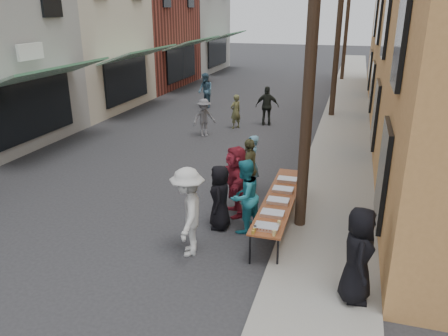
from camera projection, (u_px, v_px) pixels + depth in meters
The scene contains 27 objects.
ground at pixel (74, 264), 9.11m from camera, with size 120.00×120.00×0.00m, color #28282B.
sidewalk at pixel (346, 117), 21.25m from camera, with size 2.20×60.00×0.10m, color gray.
storefront_row at pixel (70, 26), 23.83m from camera, with size 8.00×37.00×9.00m.
utility_pole_near at pixel (312, 35), 9.11m from camera, with size 0.26×0.26×9.00m, color #2D2116.
utility_pole_mid at pixel (339, 20), 19.90m from camera, with size 0.26×0.26×9.00m, color #2D2116.
utility_pole_far at pixel (347, 16), 30.69m from camera, with size 0.26×0.26×9.00m, color #2D2116.
serving_table at pixel (280, 199), 10.51m from camera, with size 0.70×4.00×0.75m.
catering_tray_sausage at pixel (267, 227), 9.00m from camera, with size 0.50×0.33×0.08m, color maroon.
catering_tray_foil_b at pixel (272, 214), 9.58m from camera, with size 0.50×0.33×0.08m, color #B2B2B7.
catering_tray_buns at pixel (278, 201), 10.21m from camera, with size 0.50×0.33×0.08m, color tan.
catering_tray_foil_d at pixel (283, 190), 10.84m from camera, with size 0.50×0.33×0.08m, color #B2B2B7.
catering_tray_buns_end at pixel (287, 180), 11.47m from camera, with size 0.50×0.33×0.08m, color tan.
condiment_jar_a at pixel (253, 232), 8.79m from camera, with size 0.07×0.07×0.08m, color #A57F26.
condiment_jar_b at pixel (254, 230), 8.88m from camera, with size 0.07×0.07×0.08m, color #A57F26.
condiment_jar_c at pixel (255, 228), 8.97m from camera, with size 0.07×0.07×0.08m, color #A57F26.
cup_stack at pixel (274, 233), 8.71m from camera, with size 0.08×0.08×0.12m, color tan.
guest_front_a at pixel (220, 197), 10.40m from camera, with size 0.78×0.51×1.59m, color black.
guest_front_b at pixel (252, 163), 12.57m from camera, with size 0.60×0.40×1.65m, color teal.
guest_front_c at pixel (244, 196), 10.21m from camera, with size 0.87×0.68×1.79m, color teal.
guest_front_d at pixel (188, 212), 9.22m from camera, with size 1.27×0.73×1.97m, color beige.
guest_front_e at pixel (249, 169), 12.02m from camera, with size 1.02×0.42×1.74m, color brown.
guest_queue_back at pixel (236, 181), 11.06m from camera, with size 1.70×0.54×1.84m, color maroon.
server at pixel (358, 255), 7.59m from camera, with size 0.87×0.57×1.79m, color black.
passerby_left at pixel (204, 118), 17.98m from camera, with size 1.01×0.58×1.57m, color slate.
passerby_mid at pixel (267, 106), 19.63m from camera, with size 1.03×0.43×1.77m, color black.
passerby_right at pixel (236, 111), 19.20m from camera, with size 0.55×0.36×1.50m, color brown.
passerby_far at pixel (205, 91), 23.17m from camera, with size 0.88×0.69×1.82m, color #41667E.
Camera 1 is at (5.25, -6.63, 5.04)m, focal length 35.00 mm.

